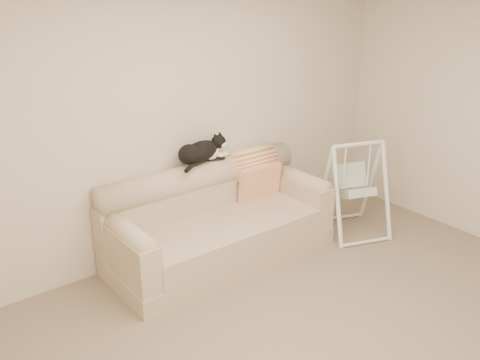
# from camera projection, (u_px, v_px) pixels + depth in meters

# --- Properties ---
(ground_plane) EXTENTS (5.00, 5.00, 0.00)m
(ground_plane) POSITION_uv_depth(u_px,v_px,m) (331.00, 341.00, 4.07)
(ground_plane) COLOR #6E604B
(ground_plane) RESTS_ON ground
(room_shell) EXTENTS (5.04, 4.04, 2.60)m
(room_shell) POSITION_uv_depth(u_px,v_px,m) (345.00, 150.00, 3.51)
(room_shell) COLOR beige
(room_shell) RESTS_ON ground
(sofa) EXTENTS (2.20, 0.93, 0.90)m
(sofa) POSITION_uv_depth(u_px,v_px,m) (216.00, 223.00, 5.18)
(sofa) COLOR tan
(sofa) RESTS_ON ground
(remote_a) EXTENTS (0.19, 0.10, 0.03)m
(remote_a) POSITION_uv_depth(u_px,v_px,m) (200.00, 162.00, 5.15)
(remote_a) COLOR black
(remote_a) RESTS_ON sofa
(remote_b) EXTENTS (0.18, 0.08, 0.02)m
(remote_b) POSITION_uv_depth(u_px,v_px,m) (216.00, 159.00, 5.24)
(remote_b) COLOR black
(remote_b) RESTS_ON sofa
(tuxedo_cat) EXTENTS (0.64, 0.39, 0.26)m
(tuxedo_cat) POSITION_uv_depth(u_px,v_px,m) (201.00, 151.00, 5.11)
(tuxedo_cat) COLOR black
(tuxedo_cat) RESTS_ON sofa
(throw_blanket) EXTENTS (0.52, 0.38, 0.58)m
(throw_blanket) POSITION_uv_depth(u_px,v_px,m) (251.00, 167.00, 5.56)
(throw_blanket) COLOR orange
(throw_blanket) RESTS_ON sofa
(baby_swing) EXTENTS (0.80, 0.82, 1.01)m
(baby_swing) POSITION_uv_depth(u_px,v_px,m) (354.00, 188.00, 5.61)
(baby_swing) COLOR white
(baby_swing) RESTS_ON ground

